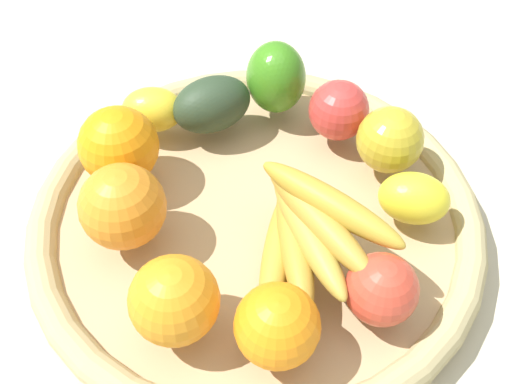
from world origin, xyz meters
TOP-DOWN VIEW (x-y plane):
  - ground_plane at (0.00, 0.00)m, footprint 2.40×2.40m
  - basket at (0.00, 0.00)m, footprint 0.47×0.47m
  - avocado at (0.13, 0.01)m, footprint 0.08×0.10m
  - apple_1 at (0.08, -0.12)m, footprint 0.09×0.09m
  - banana_bunch at (-0.07, -0.03)m, footprint 0.16×0.15m
  - orange_0 at (0.00, 0.13)m, footprint 0.12×0.12m
  - orange_3 at (-0.11, 0.10)m, footprint 0.09×0.09m
  - lemon_1 at (0.15, 0.08)m, footprint 0.07×0.08m
  - orange_1 at (-0.16, 0.03)m, footprint 0.10×0.10m
  - bell_pepper at (0.14, -0.07)m, footprint 0.08×0.07m
  - orange_2 at (0.08, 0.12)m, footprint 0.12×0.12m
  - apple_0 at (-0.15, -0.07)m, footprint 0.09×0.09m
  - lemon_0 at (-0.06, -0.14)m, footprint 0.08×0.09m
  - apple_2 at (0.02, -0.15)m, footprint 0.08×0.08m

SIDE VIEW (x-z plane):
  - ground_plane at x=0.00m, z-range 0.00..0.00m
  - basket at x=0.00m, z-range 0.00..0.04m
  - lemon_1 at x=0.15m, z-range 0.04..0.09m
  - lemon_0 at x=-0.06m, z-range 0.04..0.10m
  - avocado at x=0.13m, z-range 0.04..0.11m
  - apple_0 at x=-0.15m, z-range 0.04..0.11m
  - apple_1 at x=0.08m, z-range 0.04..0.11m
  - apple_2 at x=0.02m, z-range 0.04..0.11m
  - orange_1 at x=-0.16m, z-range 0.04..0.12m
  - orange_3 at x=-0.11m, z-range 0.04..0.12m
  - banana_bunch at x=-0.07m, z-range 0.04..0.12m
  - orange_0 at x=0.00m, z-range 0.04..0.13m
  - orange_2 at x=0.08m, z-range 0.04..0.13m
  - bell_pepper at x=0.14m, z-range 0.04..0.13m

